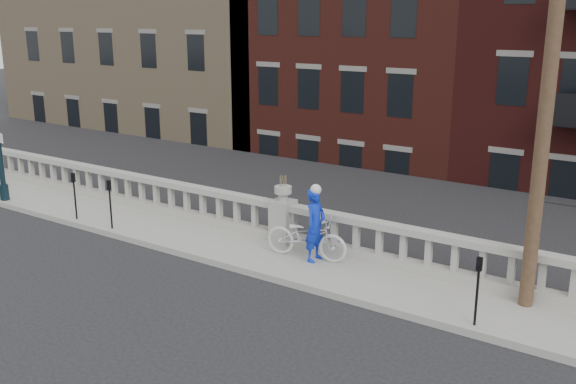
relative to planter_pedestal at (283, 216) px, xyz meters
The scene contains 11 objects.
ground 4.04m from the planter_pedestal, 90.00° to the right, with size 120.00×120.00×0.00m, color black.
sidewalk 1.21m from the planter_pedestal, 90.00° to the right, with size 32.00×2.20×0.15m, color gray.
balustrade 0.19m from the planter_pedestal, ahead, with size 28.00×0.34×1.03m.
planter_pedestal is the anchor object (origin of this frame).
lower_level 19.19m from the planter_pedestal, 88.31° to the left, with size 80.00×44.00×20.80m.
utility_pole 7.61m from the planter_pedestal, ahead, with size 1.60×0.28×10.00m.
parking_meter_a 6.24m from the planter_pedestal, 163.23° to the right, with size 0.10×0.09×1.36m.
parking_meter_b 4.83m from the planter_pedestal, 158.08° to the right, with size 0.10×0.09×1.36m.
parking_meter_c 5.93m from the planter_pedestal, 17.69° to the right, with size 0.10×0.09×1.36m.
bicycle 1.31m from the planter_pedestal, 29.94° to the right, with size 0.72×2.06×1.08m, color silver.
cyclist 1.56m from the planter_pedestal, 25.77° to the right, with size 0.64×0.42×1.77m, color #0C29BE.
Camera 1 is at (8.94, -8.92, 5.77)m, focal length 40.00 mm.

